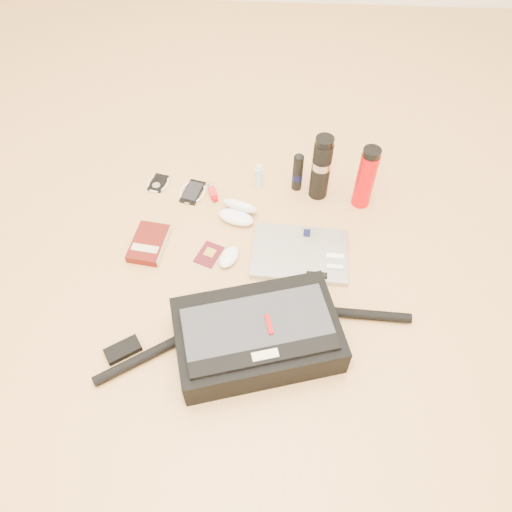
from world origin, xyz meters
name	(u,v)px	position (x,y,z in m)	size (l,w,h in m)	color
ground	(249,277)	(0.00, 0.00, 0.00)	(4.00, 4.00, 0.00)	tan
messenger_bag	(256,335)	(0.04, -0.27, 0.07)	(1.02, 0.44, 0.15)	black
laptop	(300,254)	(0.19, 0.11, 0.01)	(0.36, 0.26, 0.03)	#A3A3A5
book	(149,243)	(-0.38, 0.12, 0.02)	(0.14, 0.20, 0.03)	#4D0F0A
passport	(209,254)	(-0.15, 0.09, 0.00)	(0.11, 0.13, 0.01)	#470E17
mouse	(229,257)	(-0.08, 0.07, 0.02)	(0.10, 0.12, 0.03)	white
sunglasses_case	(238,212)	(-0.06, 0.29, 0.03)	(0.18, 0.16, 0.08)	white
ipod	(158,183)	(-0.41, 0.45, 0.01)	(0.10, 0.11, 0.01)	black
phone	(193,192)	(-0.26, 0.40, 0.01)	(0.12, 0.14, 0.01)	black
inhaler	(213,192)	(-0.17, 0.40, 0.01)	(0.05, 0.10, 0.03)	red
spray_bottle	(259,176)	(0.01, 0.46, 0.05)	(0.03, 0.03, 0.12)	#AED3EB
aerosol_can	(298,172)	(0.17, 0.46, 0.09)	(0.05, 0.05, 0.18)	black
thermos_black	(321,168)	(0.26, 0.43, 0.15)	(0.09, 0.09, 0.29)	black
thermos_red	(366,178)	(0.43, 0.39, 0.14)	(0.07, 0.07, 0.28)	red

